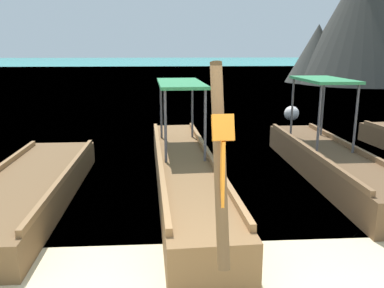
{
  "coord_description": "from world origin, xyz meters",
  "views": [
    {
      "loc": [
        -0.46,
        -2.87,
        2.65
      ],
      "look_at": [
        0.0,
        4.18,
        0.95
      ],
      "focal_mm": 36.99,
      "sensor_mm": 36.0,
      "label": 1
    }
  ],
  "objects": [
    {
      "name": "mooring_buoy_near",
      "position": [
        4.26,
        11.64,
        0.28
      ],
      "size": [
        0.56,
        0.56,
        0.56
      ],
      "color": "white",
      "rests_on": "sea_water"
    },
    {
      "name": "longtail_boat_orange_ribbon",
      "position": [
        -0.13,
        4.27,
        0.38
      ],
      "size": [
        1.36,
        7.34,
        2.55
      ],
      "color": "brown",
      "rests_on": "ground"
    },
    {
      "name": "longtail_boat_blue_ribbon",
      "position": [
        2.97,
        4.88,
        0.36
      ],
      "size": [
        1.12,
        6.42,
        2.7
      ],
      "color": "brown",
      "rests_on": "ground"
    },
    {
      "name": "longtail_boat_turquoise_ribbon",
      "position": [
        -2.88,
        3.84,
        0.26
      ],
      "size": [
        1.41,
        5.64,
        2.71
      ],
      "color": "brown",
      "rests_on": "ground"
    },
    {
      "name": "karst_rock",
      "position": [
        14.33,
        28.04,
        4.61
      ],
      "size": [
        10.25,
        9.68,
        9.69
      ],
      "color": "#383833",
      "rests_on": "ground"
    },
    {
      "name": "sea_water",
      "position": [
        0.0,
        62.18,
        0.0
      ],
      "size": [
        120.0,
        120.0,
        0.0
      ],
      "primitive_type": "plane",
      "color": "teal",
      "rests_on": "ground"
    }
  ]
}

